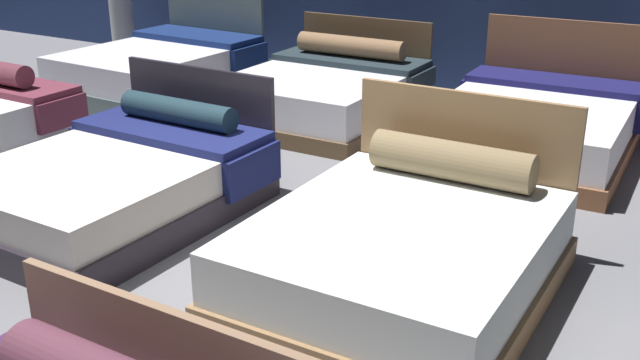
{
  "coord_description": "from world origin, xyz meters",
  "views": [
    {
      "loc": [
        2.73,
        -3.52,
        2.21
      ],
      "look_at": [
        0.28,
        0.57,
        0.36
      ],
      "focal_mm": 41.97,
      "sensor_mm": 36.0,
      "label": 1
    }
  ],
  "objects_px": {
    "bed_9": "(325,93)",
    "bed_10": "(534,126)",
    "bed_5": "(119,181)",
    "bed_8": "(161,69)",
    "bed_6": "(405,250)"
  },
  "relations": [
    {
      "from": "bed_9",
      "to": "bed_10",
      "type": "relative_size",
      "value": 0.93
    },
    {
      "from": "bed_5",
      "to": "bed_9",
      "type": "xyz_separation_m",
      "value": [
        0.04,
        2.85,
        0.02
      ]
    },
    {
      "from": "bed_5",
      "to": "bed_8",
      "type": "xyz_separation_m",
      "value": [
        -2.15,
        2.81,
        0.03
      ]
    },
    {
      "from": "bed_9",
      "to": "bed_10",
      "type": "height_order",
      "value": "bed_10"
    },
    {
      "from": "bed_9",
      "to": "bed_10",
      "type": "distance_m",
      "value": 2.15
    },
    {
      "from": "bed_5",
      "to": "bed_8",
      "type": "height_order",
      "value": "bed_8"
    },
    {
      "from": "bed_5",
      "to": "bed_8",
      "type": "bearing_deg",
      "value": 128.09
    },
    {
      "from": "bed_6",
      "to": "bed_9",
      "type": "relative_size",
      "value": 1.0
    },
    {
      "from": "bed_9",
      "to": "bed_10",
      "type": "bearing_deg",
      "value": -0.32
    },
    {
      "from": "bed_8",
      "to": "bed_10",
      "type": "bearing_deg",
      "value": 2.43
    },
    {
      "from": "bed_6",
      "to": "bed_8",
      "type": "distance_m",
      "value": 5.2
    },
    {
      "from": "bed_5",
      "to": "bed_10",
      "type": "bearing_deg",
      "value": 53.15
    },
    {
      "from": "bed_8",
      "to": "bed_6",
      "type": "bearing_deg",
      "value": -30.44
    },
    {
      "from": "bed_5",
      "to": "bed_9",
      "type": "distance_m",
      "value": 2.85
    },
    {
      "from": "bed_10",
      "to": "bed_8",
      "type": "bearing_deg",
      "value": 178.28
    }
  ]
}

